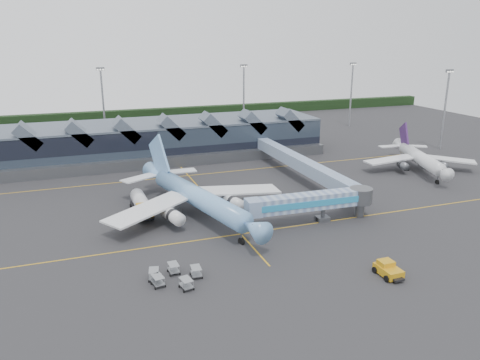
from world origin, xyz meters
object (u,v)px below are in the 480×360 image
object	(u,v)px
jet_bridge	(318,201)
pushback_tug	(388,270)
regional_jet	(419,157)
main_airliner	(195,196)
fuel_truck	(141,203)

from	to	relation	value
jet_bridge	pushback_tug	world-z (taller)	jet_bridge
regional_jet	pushback_tug	xyz separation A→B (m)	(-39.50, -41.44, -2.35)
main_airliner	pushback_tug	distance (m)	35.99
fuel_truck	jet_bridge	bearing A→B (deg)	-28.16
main_airliner	regional_jet	xyz separation A→B (m)	(58.35, 10.92, -0.56)
jet_bridge	fuel_truck	size ratio (longest dim) A/B	2.20
main_airliner	fuel_truck	bearing A→B (deg)	140.83
regional_jet	jet_bridge	distance (m)	44.36
pushback_tug	main_airliner	bearing A→B (deg)	121.08
main_airliner	regional_jet	bearing A→B (deg)	-3.76
regional_jet	pushback_tug	bearing A→B (deg)	-115.49
jet_bridge	fuel_truck	bearing A→B (deg)	155.16
jet_bridge	regional_jet	bearing A→B (deg)	30.30
fuel_truck	pushback_tug	distance (m)	44.59
main_airliner	fuel_truck	xyz separation A→B (m)	(-9.10, 4.21, -1.77)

